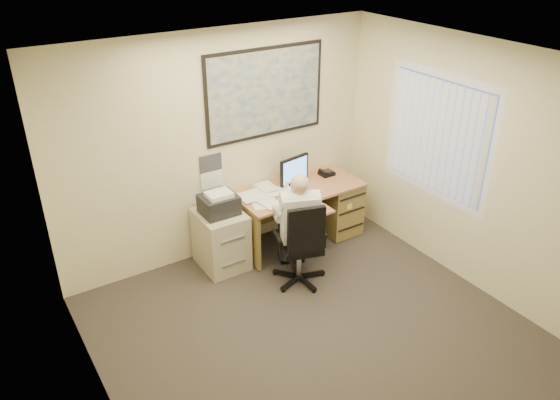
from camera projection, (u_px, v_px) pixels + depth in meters
room_shell at (341, 231)px, 4.63m from camera, size 4.00×4.50×2.70m
desk at (318, 203)px, 7.04m from camera, size 1.60×0.97×1.10m
world_map at (266, 93)px, 6.34m from camera, size 1.56×0.03×1.06m
wall_calendar at (211, 171)px, 6.36m from camera, size 0.28×0.01×0.42m
window_blinds at (437, 136)px, 6.08m from camera, size 0.06×1.40×1.30m
filing_cabinet at (221, 234)px, 6.38m from camera, size 0.51×0.61×0.98m
office_chair at (302, 259)px, 6.13m from camera, size 0.78×0.78×1.05m
person at (298, 229)px, 6.02m from camera, size 0.80×0.93×1.32m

